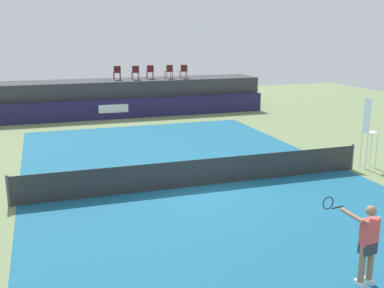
{
  "coord_description": "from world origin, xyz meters",
  "views": [
    {
      "loc": [
        -5.06,
        -14.29,
        5.2
      ],
      "look_at": [
        0.35,
        2.0,
        1.0
      ],
      "focal_mm": 43.04,
      "sensor_mm": 36.0,
      "label": 1
    }
  ],
  "objects_px": {
    "net_post_far": "(352,157)",
    "tennis_player": "(367,242)",
    "spectator_chair_far_left": "(117,72)",
    "spectator_chair_left": "(135,72)",
    "net_post_near": "(8,191)",
    "spectator_chair_center": "(150,71)",
    "umpire_chair": "(368,128)",
    "spectator_chair_right": "(169,71)",
    "spectator_chair_far_right": "(184,71)"
  },
  "relations": [
    {
      "from": "spectator_chair_right",
      "to": "net_post_far",
      "type": "height_order",
      "value": "spectator_chair_right"
    },
    {
      "from": "spectator_chair_far_left",
      "to": "spectator_chair_center",
      "type": "height_order",
      "value": "same"
    },
    {
      "from": "spectator_chair_right",
      "to": "spectator_chair_far_right",
      "type": "xyz_separation_m",
      "value": [
        0.97,
        -0.12,
        0.0
      ]
    },
    {
      "from": "spectator_chair_left",
      "to": "umpire_chair",
      "type": "xyz_separation_m",
      "value": [
        5.99,
        -15.06,
        -1.11
      ]
    },
    {
      "from": "spectator_chair_far_left",
      "to": "spectator_chair_far_right",
      "type": "relative_size",
      "value": 1.0
    },
    {
      "from": "spectator_chair_left",
      "to": "spectator_chair_far_left",
      "type": "bearing_deg",
      "value": 168.83
    },
    {
      "from": "spectator_chair_left",
      "to": "net_post_far",
      "type": "height_order",
      "value": "spectator_chair_left"
    },
    {
      "from": "net_post_far",
      "to": "spectator_chair_far_left",
      "type": "bearing_deg",
      "value": 112.97
    },
    {
      "from": "spectator_chair_left",
      "to": "spectator_chair_center",
      "type": "relative_size",
      "value": 1.0
    },
    {
      "from": "spectator_chair_right",
      "to": "umpire_chair",
      "type": "height_order",
      "value": "spectator_chair_right"
    },
    {
      "from": "spectator_chair_right",
      "to": "net_post_near",
      "type": "bearing_deg",
      "value": -121.65
    },
    {
      "from": "spectator_chair_far_right",
      "to": "net_post_near",
      "type": "bearing_deg",
      "value": -124.45
    },
    {
      "from": "spectator_chair_left",
      "to": "spectator_chair_center",
      "type": "bearing_deg",
      "value": 11.03
    },
    {
      "from": "spectator_chair_center",
      "to": "net_post_near",
      "type": "height_order",
      "value": "spectator_chair_center"
    },
    {
      "from": "spectator_chair_right",
      "to": "net_post_far",
      "type": "bearing_deg",
      "value": -78.36
    },
    {
      "from": "spectator_chair_right",
      "to": "net_post_near",
      "type": "distance_m",
      "value": 17.85
    },
    {
      "from": "spectator_chair_far_left",
      "to": "umpire_chair",
      "type": "relative_size",
      "value": 0.32
    },
    {
      "from": "net_post_far",
      "to": "spectator_chair_far_right",
      "type": "bearing_deg",
      "value": 98.12
    },
    {
      "from": "net_post_near",
      "to": "spectator_chair_right",
      "type": "bearing_deg",
      "value": 58.35
    },
    {
      "from": "spectator_chair_far_left",
      "to": "tennis_player",
      "type": "relative_size",
      "value": 0.5
    },
    {
      "from": "spectator_chair_right",
      "to": "umpire_chair",
      "type": "xyz_separation_m",
      "value": [
        3.75,
        -15.06,
        -1.11
      ]
    },
    {
      "from": "spectator_chair_right",
      "to": "tennis_player",
      "type": "height_order",
      "value": "spectator_chair_right"
    },
    {
      "from": "spectator_chair_left",
      "to": "net_post_far",
      "type": "bearing_deg",
      "value": -70.47
    },
    {
      "from": "spectator_chair_center",
      "to": "umpire_chair",
      "type": "height_order",
      "value": "spectator_chair_center"
    },
    {
      "from": "umpire_chair",
      "to": "net_post_near",
      "type": "height_order",
      "value": "umpire_chair"
    },
    {
      "from": "spectator_chair_left",
      "to": "tennis_player",
      "type": "height_order",
      "value": "spectator_chair_left"
    },
    {
      "from": "spectator_chair_center",
      "to": "tennis_player",
      "type": "height_order",
      "value": "spectator_chair_center"
    },
    {
      "from": "spectator_chair_right",
      "to": "umpire_chair",
      "type": "distance_m",
      "value": 15.56
    },
    {
      "from": "umpire_chair",
      "to": "tennis_player",
      "type": "bearing_deg",
      "value": -128.62
    },
    {
      "from": "spectator_chair_far_left",
      "to": "spectator_chair_left",
      "type": "xyz_separation_m",
      "value": [
        1.14,
        -0.22,
        0.0
      ]
    },
    {
      "from": "spectator_chair_left",
      "to": "spectator_chair_far_right",
      "type": "height_order",
      "value": "same"
    },
    {
      "from": "spectator_chair_far_left",
      "to": "net_post_far",
      "type": "relative_size",
      "value": 0.89
    },
    {
      "from": "tennis_player",
      "to": "spectator_chair_center",
      "type": "bearing_deg",
      "value": 88.18
    },
    {
      "from": "spectator_chair_far_left",
      "to": "spectator_chair_center",
      "type": "distance_m",
      "value": 2.15
    },
    {
      "from": "spectator_chair_center",
      "to": "spectator_chair_right",
      "type": "bearing_deg",
      "value": -8.89
    },
    {
      "from": "tennis_player",
      "to": "spectator_chair_left",
      "type": "bearing_deg",
      "value": 90.76
    },
    {
      "from": "umpire_chair",
      "to": "net_post_near",
      "type": "relative_size",
      "value": 2.76
    },
    {
      "from": "net_post_far",
      "to": "tennis_player",
      "type": "height_order",
      "value": "tennis_player"
    },
    {
      "from": "net_post_far",
      "to": "spectator_chair_right",
      "type": "bearing_deg",
      "value": 101.64
    },
    {
      "from": "umpire_chair",
      "to": "net_post_far",
      "type": "height_order",
      "value": "umpire_chair"
    },
    {
      "from": "spectator_chair_left",
      "to": "spectator_chair_center",
      "type": "xyz_separation_m",
      "value": [
        1.01,
        0.2,
        0.0
      ]
    },
    {
      "from": "spectator_chair_left",
      "to": "net_post_near",
      "type": "bearing_deg",
      "value": -115.08
    },
    {
      "from": "tennis_player",
      "to": "spectator_chair_far_left",
      "type": "bearing_deg",
      "value": 93.66
    },
    {
      "from": "spectator_chair_center",
      "to": "net_post_near",
      "type": "bearing_deg",
      "value": -117.83
    },
    {
      "from": "spectator_chair_far_left",
      "to": "net_post_near",
      "type": "relative_size",
      "value": 0.89
    },
    {
      "from": "spectator_chair_far_right",
      "to": "net_post_far",
      "type": "xyz_separation_m",
      "value": [
        2.13,
        -14.96,
        -2.19
      ]
    },
    {
      "from": "spectator_chair_far_left",
      "to": "umpire_chair",
      "type": "height_order",
      "value": "spectator_chair_far_left"
    },
    {
      "from": "spectator_chair_right",
      "to": "net_post_near",
      "type": "height_order",
      "value": "spectator_chair_right"
    },
    {
      "from": "spectator_chair_far_left",
      "to": "net_post_far",
      "type": "height_order",
      "value": "spectator_chair_far_left"
    },
    {
      "from": "spectator_chair_right",
      "to": "net_post_far",
      "type": "relative_size",
      "value": 0.89
    }
  ]
}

